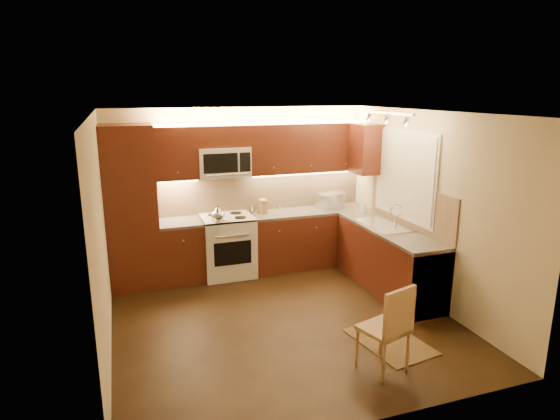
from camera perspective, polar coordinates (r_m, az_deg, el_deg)
name	(u,v)px	position (r m, az deg, el deg)	size (l,w,h in m)	color
floor	(283,320)	(6.01, 0.36, -12.99)	(4.00, 4.00, 0.01)	black
ceiling	(283,113)	(5.35, 0.40, 11.56)	(4.00, 4.00, 0.01)	beige
wall_back	(241,189)	(7.42, -4.74, 2.50)	(4.00, 0.01, 2.50)	#C0B28C
wall_front	(368,287)	(3.83, 10.46, -9.04)	(4.00, 0.01, 2.50)	#C0B28C
wall_left	(101,239)	(5.27, -20.66, -3.24)	(0.01, 4.00, 2.50)	#C0B28C
wall_right	(428,208)	(6.47, 17.33, 0.17)	(0.01, 4.00, 2.50)	#C0B28C
pantry	(131,208)	(6.93, -17.43, 0.21)	(0.70, 0.60, 2.30)	#40180D
base_cab_back_left	(181,252)	(7.17, -11.72, -4.96)	(0.62, 0.60, 0.86)	#40180D
counter_back_left	(180,223)	(7.04, -11.90, -1.49)	(0.62, 0.60, 0.04)	#353330
base_cab_back_right	(309,239)	(7.66, 3.51, -3.43)	(1.92, 0.60, 0.86)	#40180D
counter_back_right	(310,211)	(7.54, 3.56, -0.17)	(1.92, 0.60, 0.04)	#353330
base_cab_right	(388,260)	(6.86, 12.83, -5.92)	(0.60, 2.00, 0.86)	#40180D
counter_right	(390,230)	(6.72, 13.04, -2.31)	(0.60, 2.00, 0.04)	#353330
dishwasher	(418,279)	(6.32, 16.16, -7.90)	(0.58, 0.60, 0.84)	silver
backsplash_back	(262,191)	(7.51, -2.13, 2.29)	(3.30, 0.02, 0.60)	tan
backsplash_right	(410,205)	(6.80, 15.26, 0.53)	(0.02, 2.00, 0.60)	tan
upper_cab_back_left	(175,153)	(6.97, -12.45, 6.68)	(0.62, 0.35, 0.75)	#40180D
upper_cab_back_right	(307,148)	(7.47, 3.31, 7.47)	(1.92, 0.35, 0.75)	#40180D
upper_cab_bridge	(222,136)	(7.06, -6.92, 8.79)	(0.76, 0.35, 0.31)	#40180D
upper_cab_right_corner	(366,149)	(7.43, 10.22, 7.23)	(0.35, 0.50, 0.75)	#40180D
stove	(228,246)	(7.25, -6.28, -4.29)	(0.76, 0.65, 0.92)	silver
microwave	(223,162)	(7.09, -6.80, 5.76)	(0.76, 0.38, 0.44)	silver
window_frame	(405,175)	(6.84, 14.75, 4.07)	(0.03, 1.44, 1.24)	silver
window_blinds	(404,175)	(6.82, 14.61, 4.06)	(0.02, 1.36, 1.16)	silver
sink	(385,220)	(6.82, 12.42, -1.21)	(0.52, 0.86, 0.15)	silver
faucet	(396,214)	(6.89, 13.73, -0.47)	(0.20, 0.04, 0.30)	silver
track_light_bar	(387,113)	(6.38, 12.67, 11.29)	(0.04, 1.20, 0.03)	silver
kettle	(218,214)	(6.84, -7.47, -0.42)	(0.20, 0.20, 0.23)	silver
toaster_oven	(330,200)	(7.71, 6.01, 1.16)	(0.40, 0.30, 0.24)	silver
knife_block	(263,206)	(7.34, -2.06, 0.45)	(0.10, 0.15, 0.21)	olive
spice_jar_a	(253,210)	(7.35, -3.30, 0.01)	(0.04, 0.04, 0.10)	silver
spice_jar_b	(251,209)	(7.42, -3.45, 0.16)	(0.05, 0.05, 0.10)	brown
spice_jar_c	(279,206)	(7.56, -0.06, 0.44)	(0.05, 0.05, 0.10)	silver
spice_jar_d	(263,208)	(7.46, -2.07, 0.23)	(0.05, 0.05, 0.10)	olive
soap_bottle	(364,206)	(7.51, 9.98, 0.46)	(0.08, 0.08, 0.18)	silver
rug	(390,342)	(5.67, 13.03, -15.10)	(0.63, 0.94, 0.01)	black
dining_chair	(383,327)	(4.97, 12.29, -13.51)	(0.41, 0.41, 0.93)	olive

